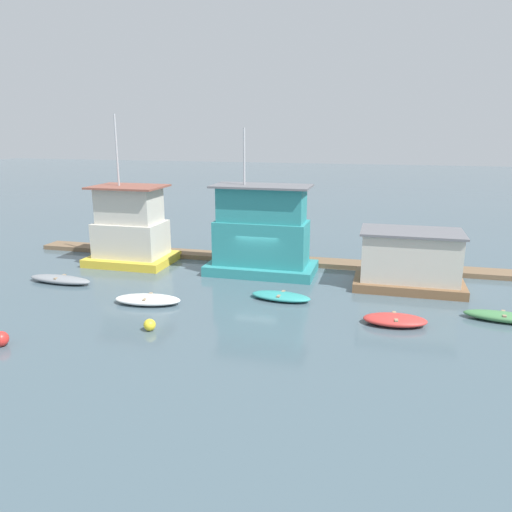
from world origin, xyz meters
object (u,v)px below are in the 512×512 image
at_px(houseboat_teal, 262,235).
at_px(mooring_post_far_right, 303,252).
at_px(dinghy_teal, 281,296).
at_px(dinghy_red, 395,320).
at_px(buoy_yellow, 150,325).
at_px(dinghy_green, 503,317).
at_px(dinghy_grey, 60,279).
at_px(houseboat_brown, 410,261).
at_px(dinghy_white, 148,300).
at_px(buoy_red, 1,339).
at_px(houseboat_yellow, 131,230).

xyz_separation_m(houseboat_teal, mooring_post_far_right, (2.31, 1.64, -1.35)).
distance_m(houseboat_teal, dinghy_teal, 5.53).
height_order(dinghy_teal, dinghy_red, dinghy_red).
bearing_deg(dinghy_red, buoy_yellow, -161.96).
distance_m(houseboat_teal, dinghy_green, 13.75).
bearing_deg(dinghy_grey, houseboat_brown, 12.42).
distance_m(dinghy_white, mooring_post_far_right, 10.74).
relative_size(dinghy_grey, mooring_post_far_right, 1.96).
bearing_deg(houseboat_teal, houseboat_brown, -4.72).
height_order(houseboat_teal, buoy_red, houseboat_teal).
bearing_deg(dinghy_red, dinghy_teal, 160.25).
bearing_deg(dinghy_green, houseboat_brown, 133.61).
bearing_deg(houseboat_brown, mooring_post_far_right, 159.49).
height_order(dinghy_teal, buoy_red, buoy_red).
xyz_separation_m(houseboat_brown, buoy_yellow, (-11.14, -9.29, -1.26)).
bearing_deg(dinghy_red, dinghy_green, 18.99).
height_order(dinghy_grey, buoy_red, buoy_red).
distance_m(houseboat_yellow, dinghy_white, 8.60).
height_order(dinghy_white, dinghy_red, dinghy_red).
distance_m(dinghy_red, buoy_yellow, 10.91).
height_order(houseboat_yellow, mooring_post_far_right, houseboat_yellow).
distance_m(mooring_post_far_right, buoy_yellow, 12.63).
xyz_separation_m(houseboat_brown, dinghy_white, (-12.78, -6.16, -1.30)).
bearing_deg(houseboat_teal, houseboat_yellow, 179.13).
bearing_deg(dinghy_grey, mooring_post_far_right, 26.95).
relative_size(dinghy_teal, mooring_post_far_right, 1.58).
height_order(houseboat_brown, buoy_yellow, houseboat_brown).
bearing_deg(mooring_post_far_right, buoy_red, -124.32).
height_order(houseboat_teal, dinghy_red, houseboat_teal).
bearing_deg(dinghy_red, houseboat_teal, 139.79).
bearing_deg(dinghy_white, buoy_red, -119.64).
relative_size(dinghy_grey, dinghy_green, 1.14).
distance_m(dinghy_white, dinghy_red, 12.02).
relative_size(houseboat_brown, dinghy_teal, 1.81).
bearing_deg(houseboat_teal, dinghy_green, -21.43).
height_order(dinghy_grey, dinghy_white, dinghy_white).
height_order(houseboat_teal, buoy_yellow, houseboat_teal).
bearing_deg(dinghy_green, dinghy_teal, 177.95).
height_order(houseboat_brown, dinghy_teal, houseboat_brown).
xyz_separation_m(houseboat_brown, buoy_red, (-16.25, -12.26, -1.21)).
height_order(dinghy_teal, dinghy_green, dinghy_green).
distance_m(dinghy_white, dinghy_green, 16.94).
relative_size(houseboat_brown, dinghy_red, 2.01).
distance_m(dinghy_green, mooring_post_far_right, 12.28).
xyz_separation_m(houseboat_yellow, buoy_red, (1.10, -13.10, -1.90)).
bearing_deg(buoy_red, mooring_post_far_right, 55.68).
distance_m(dinghy_red, buoy_red, 16.74).
bearing_deg(dinghy_green, houseboat_teal, 158.57).
height_order(dinghy_green, buoy_yellow, buoy_yellow).
height_order(houseboat_teal, dinghy_white, houseboat_teal).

